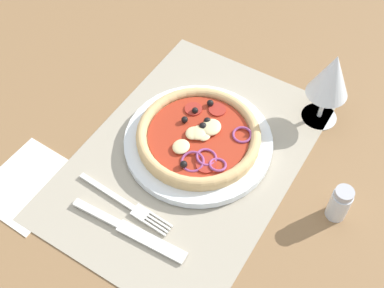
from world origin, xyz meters
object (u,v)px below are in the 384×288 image
plate (199,142)px  fork (129,205)px  napkin (29,184)px  pizza (200,136)px  knife (129,230)px  pepper_shaker (340,203)px  wine_glass (331,78)px

plate → fork: bearing=-11.2°
napkin → pizza: bearing=137.3°
knife → plate: bearing=85.4°
pepper_shaker → knife: bearing=-52.7°
wine_glass → pepper_shaker: bearing=30.1°
fork → wine_glass: 39.21cm
plate → wine_glass: (-17.14, 15.10, 8.91)cm
wine_glass → fork: bearing=-28.8°
pizza → napkin: size_ratio=1.47×
wine_glass → pepper_shaker: (17.28, 10.00, -6.80)cm
plate → knife: bearing=-1.7°
plate → knife: 19.70cm
wine_glass → napkin: (38.55, -34.80, -9.87)cm
plate → napkin: size_ratio=1.77×
napkin → knife: bearing=95.1°
pizza → wine_glass: size_ratio=1.42×
pepper_shaker → wine_glass: bearing=-149.9°
plate → wine_glass: 24.52cm
plate → pizza: pizza is taller
plate → pepper_shaker: (0.14, 25.10, 2.12)cm
knife → napkin: knife is taller
fork → pepper_shaker: 32.66cm
plate → pizza: 1.84cm
plate → knife: plate is taller
fork → pepper_shaker: bearing=32.7°
knife → napkin: size_ratio=1.39×
plate → napkin: 29.11cm
fork → knife: 4.35cm
pizza → wine_glass: (-17.16, 15.05, 7.08)cm
pizza → fork: size_ratio=1.17×
fork → napkin: (5.18, -16.49, -0.44)cm
fork → wine_glass: bearing=64.3°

